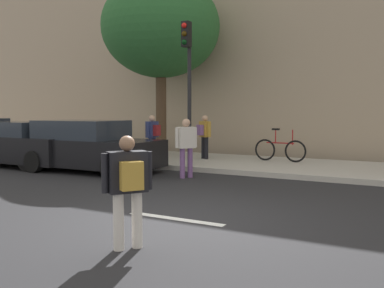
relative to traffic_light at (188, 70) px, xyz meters
name	(u,v)px	position (x,y,z in m)	size (l,w,h in m)	color
ground_plane	(175,219)	(2.70, -5.24, -3.05)	(80.00, 80.00, 0.00)	#232326
sidewalk_curb	(291,167)	(2.70, 1.76, -2.98)	(36.00, 4.00, 0.15)	#B2ADA3
lane_markings	(175,219)	(2.70, -5.24, -3.05)	(25.80, 0.16, 0.01)	silver
building_backdrop	(327,40)	(2.70, 6.76, 1.65)	(36.00, 5.00, 9.40)	tan
traffic_light	(188,70)	(0.00, 0.00, 0.00)	(0.24, 0.45, 4.31)	black
street_tree	(161,28)	(-2.41, 2.24, 1.85)	(4.39, 4.39, 6.64)	#4C3826
pedestrian_tallest	(186,142)	(0.67, -1.29, -2.09)	(0.52, 0.58, 1.60)	#724C84
pedestrian_in_dark_shirt	(128,182)	(2.97, -6.88, -2.16)	(0.54, 0.57, 1.49)	silver
pedestrian_near_pole	(204,133)	(-0.38, 1.85, -2.01)	(0.52, 0.51, 1.52)	black
pedestrian_in_light_jacket	(153,133)	(-1.72, 0.64, -2.00)	(0.40, 0.64, 1.52)	navy
bicycle_leaning	(280,150)	(2.16, 2.39, -2.51)	(1.77, 0.16, 1.09)	black
parked_car_red	(20,144)	(-5.38, -1.72, -2.34)	(4.56, 1.96, 1.46)	black
parked_car_blue	(86,147)	(-2.64, -1.57, -2.32)	(4.60, 2.06, 1.53)	black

